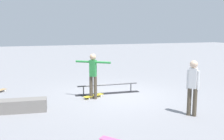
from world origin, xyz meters
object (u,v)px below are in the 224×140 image
Objects in this scene: skater_main at (93,73)px; skate_ledge at (2,107)px; grind_rail at (108,89)px; skateboard_main at (93,96)px; bystander_white_shirt at (193,85)px.

skate_ledge is at bearing 49.61° from skater_main.
skate_ledge is at bearing 21.33° from grind_rail.
skate_ledge reaches higher than grind_rail.
skater_main is 0.88m from skateboard_main.
skateboard_main is at bearing 176.73° from bystander_white_shirt.
bystander_white_shirt is at bearing 117.73° from grind_rail.
skate_ledge is 1.59× the size of skater_main.
grind_rail is 1.56× the size of skater_main.
grind_rail is 3.65m from bystander_white_shirt.
skate_ledge is (3.70, 1.22, 0.03)m from grind_rail.
grind_rail is 0.99× the size of skate_ledge.
skate_ledge is at bearing -152.08° from bystander_white_shirt.
skate_ledge is 3.16× the size of skateboard_main.
grind_rail is 0.80m from skateboard_main.
skate_ledge is 3.14m from skater_main.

